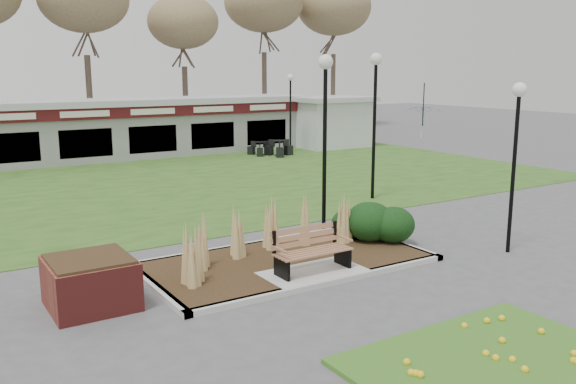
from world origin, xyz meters
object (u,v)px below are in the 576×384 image
food_pavilion (78,130)px  lamp_post_near_right (517,130)px  park_bench (311,249)px  lamp_post_mid_right (375,94)px  lamp_post_far_right (290,96)px  patio_umbrella (423,123)px  bistro_set_d (260,151)px  lamp_post_near_left (325,104)px  service_hut (331,121)px  brick_planter (91,282)px  bistro_set_c (279,151)px

food_pavilion → lamp_post_near_right: bearing=-76.5°
park_bench → lamp_post_mid_right: 8.78m
lamp_post_mid_right → lamp_post_far_right: lamp_post_mid_right is taller
lamp_post_mid_right → patio_umbrella: size_ratio=1.91×
lamp_post_mid_right → bistro_set_d: 11.99m
park_bench → lamp_post_near_left: size_ratio=0.36×
food_pavilion → lamp_post_far_right: size_ratio=6.01×
service_hut → lamp_post_near_right: lamp_post_near_right is taller
lamp_post_near_left → lamp_post_far_right: size_ratio=1.15×
lamp_post_far_right → brick_planter: bearing=-132.3°
brick_planter → lamp_post_far_right: bearing=47.7°
bistro_set_d → lamp_post_far_right: bearing=0.0°
park_bench → food_pavilion: (0.00, 19.71, 0.89)m
lamp_post_near_left → bistro_set_c: 14.93m
patio_umbrella → food_pavilion: bearing=156.1°
brick_planter → bistro_set_d: brick_planter is taller
lamp_post_far_right → bistro_set_d: size_ratio=3.18×
park_bench → bistro_set_c: size_ratio=1.14×
brick_planter → bistro_set_c: (13.40, 15.24, -0.19)m
service_hut → lamp_post_near_right: 20.74m
lamp_post_near_right → bistro_set_c: bearing=76.8°
lamp_post_far_right → bistro_set_c: (-1.16, -0.76, -2.70)m
patio_umbrella → lamp_post_near_left: bearing=-143.6°
food_pavilion → service_hut: bearing=-8.3°
park_bench → lamp_post_near_right: bearing=-12.5°
lamp_post_near_left → patio_umbrella: 16.60m
lamp_post_near_right → bistro_set_c: 17.77m
lamp_post_far_right → bistro_set_c: size_ratio=2.75×
food_pavilion → service_hut: (13.50, -1.96, -0.03)m
lamp_post_near_left → bistro_set_d: 15.32m
bistro_set_c → lamp_post_mid_right: bearing=-104.6°
food_pavilion → lamp_post_far_right: lamp_post_far_right is taller
lamp_post_near_left → lamp_post_mid_right: bearing=32.9°
lamp_post_near_left → lamp_post_near_right: lamp_post_near_left is taller
lamp_post_near_right → patio_umbrella: 17.58m
bistro_set_d → lamp_post_mid_right: bearing=-100.3°
bistro_set_d → lamp_post_near_left: bearing=-113.0°
brick_planter → lamp_post_mid_right: size_ratio=0.31×
patio_umbrella → brick_planter: bearing=-149.2°
park_bench → lamp_post_near_left: (2.46, 2.95, 2.85)m
food_pavilion → lamp_post_near_right: 21.47m
park_bench → bistro_set_d: bearing=63.6°
bistro_set_d → patio_umbrella: size_ratio=0.51×
lamp_post_near_left → lamp_post_far_right: (7.70, 13.80, -0.45)m
lamp_post_mid_right → bistro_set_d: size_ratio=3.77×
service_hut → bistro_set_d: bearing=-169.1°
lamp_post_far_right → lamp_post_near_right: bearing=-106.1°
park_bench → bistro_set_c: (9.00, 15.99, -0.31)m
park_bench → service_hut: 22.32m
brick_planter → bistro_set_c: size_ratio=1.01×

